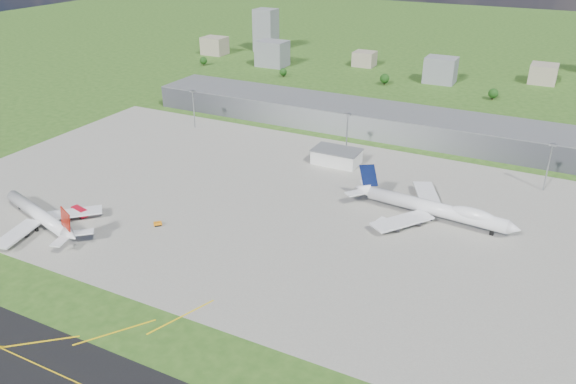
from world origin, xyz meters
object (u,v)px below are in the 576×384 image
at_px(fire_truck, 80,212).
at_px(van_white_far, 428,217).
at_px(tug_yellow, 158,224).
at_px(van_white_near, 381,222).
at_px(airliner_blue_quad, 435,209).
at_px(airliner_red_twin, 41,216).

distance_m(fire_truck, van_white_far, 164.69).
bearing_deg(tug_yellow, van_white_far, -15.83).
bearing_deg(tug_yellow, van_white_near, -17.82).
bearing_deg(airliner_blue_quad, airliner_red_twin, -145.56).
relative_size(van_white_near, van_white_far, 1.25).
bearing_deg(van_white_near, tug_yellow, 132.12).
bearing_deg(van_white_far, airliner_blue_quad, 13.92).
bearing_deg(airliner_red_twin, fire_truck, -103.03).
height_order(tug_yellow, van_white_near, van_white_near).
relative_size(airliner_red_twin, van_white_far, 14.14).
distance_m(tug_yellow, van_white_far, 125.83).
height_order(airliner_red_twin, van_white_near, airliner_red_twin).
xyz_separation_m(airliner_blue_quad, van_white_far, (-2.32, -1.01, -4.63)).
height_order(airliner_red_twin, van_white_far, airliner_red_twin).
xyz_separation_m(airliner_red_twin, van_white_near, (138.31, 71.41, -3.53)).
bearing_deg(van_white_near, airliner_blue_quad, -38.67).
xyz_separation_m(tug_yellow, van_white_far, (109.33, 62.29, 0.23)).
distance_m(airliner_red_twin, fire_truck, 17.18).
bearing_deg(tug_yellow, fire_truck, 147.45).
bearing_deg(van_white_far, fire_truck, -163.98).
xyz_separation_m(airliner_blue_quad, tug_yellow, (-111.65, -63.30, -4.85)).
relative_size(tug_yellow, van_white_near, 0.70).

